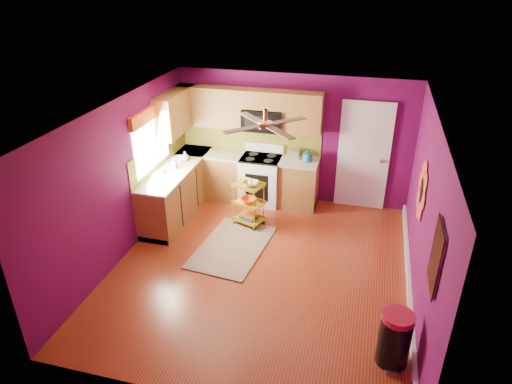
# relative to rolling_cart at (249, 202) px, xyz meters

# --- Properties ---
(ground) EXTENTS (5.00, 5.00, 0.00)m
(ground) POSITION_rel_rolling_cart_xyz_m (0.53, -1.23, -0.46)
(ground) COLOR maroon
(ground) RESTS_ON ground
(room_envelope) EXTENTS (4.54, 5.04, 2.52)m
(room_envelope) POSITION_rel_rolling_cart_xyz_m (0.56, -1.23, 1.17)
(room_envelope) COLOR #5C0A47
(room_envelope) RESTS_ON ground
(lower_cabinets) EXTENTS (2.81, 2.31, 0.94)m
(lower_cabinets) POSITION_rel_rolling_cart_xyz_m (-0.81, 0.58, -0.03)
(lower_cabinets) COLOR brown
(lower_cabinets) RESTS_ON ground
(electric_range) EXTENTS (0.76, 0.66, 1.13)m
(electric_range) POSITION_rel_rolling_cart_xyz_m (-0.02, 0.94, 0.02)
(electric_range) COLOR white
(electric_range) RESTS_ON ground
(upper_cabinetry) EXTENTS (2.80, 2.30, 1.26)m
(upper_cabinetry) POSITION_rel_rolling_cart_xyz_m (-0.71, 0.94, 1.34)
(upper_cabinetry) COLOR brown
(upper_cabinetry) RESTS_ON ground
(left_window) EXTENTS (0.08, 1.35, 1.08)m
(left_window) POSITION_rel_rolling_cart_xyz_m (-1.68, -0.18, 1.28)
(left_window) COLOR white
(left_window) RESTS_ON ground
(panel_door) EXTENTS (0.95, 0.11, 2.15)m
(panel_door) POSITION_rel_rolling_cart_xyz_m (1.88, 1.23, 0.56)
(panel_door) COLOR white
(panel_door) RESTS_ON ground
(right_wall_art) EXTENTS (0.04, 2.74, 1.04)m
(right_wall_art) POSITION_rel_rolling_cart_xyz_m (2.76, -1.57, 0.98)
(right_wall_art) COLOR black
(right_wall_art) RESTS_ON ground
(ceiling_fan) EXTENTS (1.01, 1.01, 0.26)m
(ceiling_fan) POSITION_rel_rolling_cart_xyz_m (0.53, -1.03, 1.83)
(ceiling_fan) COLOR #BF8C3F
(ceiling_fan) RESTS_ON ground
(shag_rug) EXTENTS (1.20, 1.77, 0.02)m
(shag_rug) POSITION_rel_rolling_cart_xyz_m (-0.07, -0.80, -0.45)
(shag_rug) COLOR black
(shag_rug) RESTS_ON ground
(rolling_cart) EXTENTS (0.59, 0.51, 0.90)m
(rolling_cart) POSITION_rel_rolling_cart_xyz_m (0.00, 0.00, 0.00)
(rolling_cart) COLOR gold
(rolling_cart) RESTS_ON ground
(trash_can) EXTENTS (0.44, 0.45, 0.72)m
(trash_can) POSITION_rel_rolling_cart_xyz_m (2.50, -2.65, -0.10)
(trash_can) COLOR black
(trash_can) RESTS_ON ground
(teal_kettle) EXTENTS (0.18, 0.18, 0.21)m
(teal_kettle) POSITION_rel_rolling_cart_xyz_m (0.87, 0.99, 0.56)
(teal_kettle) COLOR #126C88
(teal_kettle) RESTS_ON lower_cabinets
(toaster) EXTENTS (0.22, 0.15, 0.18)m
(toaster) POSITION_rel_rolling_cart_xyz_m (0.59, 1.07, 0.57)
(toaster) COLOR beige
(toaster) RESTS_ON lower_cabinets
(soap_bottle_a) EXTENTS (0.09, 0.09, 0.20)m
(soap_bottle_a) POSITION_rel_rolling_cart_xyz_m (-1.42, 0.04, 0.58)
(soap_bottle_a) COLOR #EA3F72
(soap_bottle_a) RESTS_ON lower_cabinets
(soap_bottle_b) EXTENTS (0.14, 0.14, 0.18)m
(soap_bottle_b) POSITION_rel_rolling_cart_xyz_m (-1.36, 0.43, 0.57)
(soap_bottle_b) COLOR white
(soap_bottle_b) RESTS_ON lower_cabinets
(counter_dish) EXTENTS (0.24, 0.24, 0.06)m
(counter_dish) POSITION_rel_rolling_cart_xyz_m (-1.45, 0.43, 0.51)
(counter_dish) COLOR white
(counter_dish) RESTS_ON lower_cabinets
(counter_cup) EXTENTS (0.12, 0.12, 0.09)m
(counter_cup) POSITION_rel_rolling_cart_xyz_m (-1.52, -0.21, 0.52)
(counter_cup) COLOR white
(counter_cup) RESTS_ON lower_cabinets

